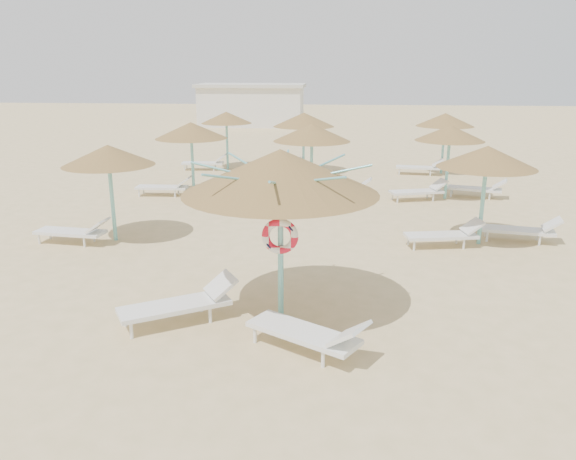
{
  "coord_description": "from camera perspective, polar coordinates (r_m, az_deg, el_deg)",
  "views": [
    {
      "loc": [
        0.88,
        -10.09,
        4.71
      ],
      "look_at": [
        -0.14,
        1.4,
        1.3
      ],
      "focal_mm": 35.0,
      "sensor_mm": 36.0,
      "label": 1
    }
  ],
  "objects": [
    {
      "name": "ground",
      "position": [
        11.17,
        0.08,
        -8.47
      ],
      "size": [
        120.0,
        120.0,
        0.0
      ],
      "primitive_type": "plane",
      "color": "#D8B984",
      "rests_on": "ground"
    },
    {
      "name": "main_palapa",
      "position": [
        10.23,
        -0.78,
        5.89
      ],
      "size": [
        3.63,
        3.63,
        3.25
      ],
      "color": "#6EBFBF",
      "rests_on": "ground"
    },
    {
      "name": "service_hut",
      "position": [
        45.72,
        -3.71,
        12.59
      ],
      "size": [
        8.4,
        4.4,
        3.25
      ],
      "color": "silver",
      "rests_on": "ground"
    },
    {
      "name": "palapa_field",
      "position": [
        20.9,
        3.01,
        9.81
      ],
      "size": [
        14.39,
        13.66,
        2.7
      ],
      "color": "#6EBFBF",
      "rests_on": "ground"
    },
    {
      "name": "lounger_main_a",
      "position": [
        10.87,
        -10.69,
        -7.28
      ],
      "size": [
        2.25,
        1.72,
        0.81
      ],
      "rotation": [
        0.0,
        0.0,
        0.55
      ],
      "color": "white",
      "rests_on": "ground"
    },
    {
      "name": "lounger_main_b",
      "position": [
        9.6,
        2.25,
        -10.42
      ],
      "size": [
        2.17,
        1.66,
        0.78
      ],
      "rotation": [
        0.0,
        0.0,
        -0.54
      ],
      "color": "white",
      "rests_on": "ground"
    }
  ]
}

